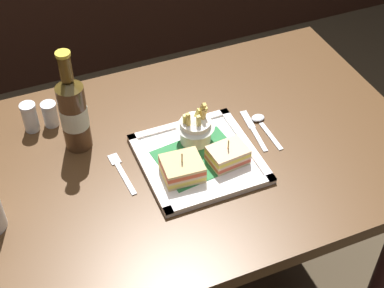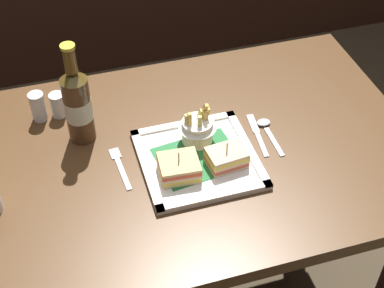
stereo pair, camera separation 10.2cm
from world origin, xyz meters
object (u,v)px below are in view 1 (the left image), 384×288
Objects in this scene: square_plate at (199,159)px; fork at (121,171)px; pepper_shaker at (50,115)px; salt_shaker at (30,119)px; beer_bottle at (73,112)px; dining_table at (186,191)px; spoon at (262,123)px; sandwich_half_left at (182,168)px; fries_cup at (196,127)px; sandwich_half_right at (228,155)px; knife at (253,129)px.

square_plate is 0.19m from fork.
pepper_shaker is (-0.11, 0.23, 0.03)m from fork.
beer_bottle is at bearing -46.69° from salt_shaker.
spoon is (0.22, 0.02, 0.15)m from dining_table.
dining_table is at bearing -27.85° from beer_bottle.
pepper_shaker is at bearing 141.19° from dining_table.
sandwich_half_left is at bearing -51.90° from pepper_shaker.
sandwich_half_left is 0.86× the size of fries_cup.
spoon is at bearing 3.40° from fork.
dining_table is at bearing 63.58° from sandwich_half_left.
beer_bottle is 3.42× the size of salt_shaker.
sandwich_half_right reaches higher than dining_table.
dining_table is at bearing -177.23° from knife.
sandwich_half_right is at bearing -145.63° from spoon.
fries_cup reaches higher than salt_shaker.
salt_shaker is at bearing 157.46° from knife.
sandwich_half_right is 0.65× the size of fork.
square_plate reaches higher than dining_table.
beer_bottle reaches higher than sandwich_half_right.
spoon is (0.26, 0.10, -0.03)m from sandwich_half_left.
sandwich_half_right is at bearing -141.83° from knife.
spoon is at bearing -13.20° from beer_bottle.
beer_bottle is (-0.31, 0.20, 0.08)m from sandwich_half_right.
spoon is at bearing 20.71° from sandwich_half_left.
sandwich_half_left is 1.02× the size of sandwich_half_right.
fries_cup is 0.77× the size of fork.
fries_cup is 1.40× the size of salt_shaker.
fries_cup is (-0.04, 0.10, 0.02)m from sandwich_half_right.
beer_bottle is (-0.19, 0.20, 0.07)m from sandwich_half_left.
fries_cup is 0.38m from pepper_shaker.
dining_table is 0.22m from fork.
fork is (-0.18, 0.04, -0.00)m from square_plate.
square_plate is 1.88× the size of fork.
beer_bottle reaches higher than salt_shaker.
dining_table is at bearing 1.90° from fork.
salt_shaker is (-0.52, 0.22, 0.03)m from knife.
pepper_shaker reaches higher than square_plate.
fork is at bearing 162.75° from sandwich_half_right.
fries_cup is at bearing 52.65° from sandwich_half_left.
knife is (0.11, 0.09, -0.03)m from sandwich_half_right.
sandwich_half_right is at bearing -37.01° from salt_shaker.
square_plate is at bearing 32.90° from sandwich_half_left.
fries_cup reaches higher than sandwich_half_left.
beer_bottle is at bearing 158.18° from fries_cup.
pepper_shaker reaches higher than spoon.
salt_shaker is (-0.29, 0.31, 0.00)m from sandwich_half_left.
knife is at bearing -22.54° from salt_shaker.
square_plate is 0.07m from sandwich_half_left.
beer_bottle is at bearing 146.49° from square_plate.
pepper_shaker is (-0.31, 0.21, -0.02)m from fries_cup.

